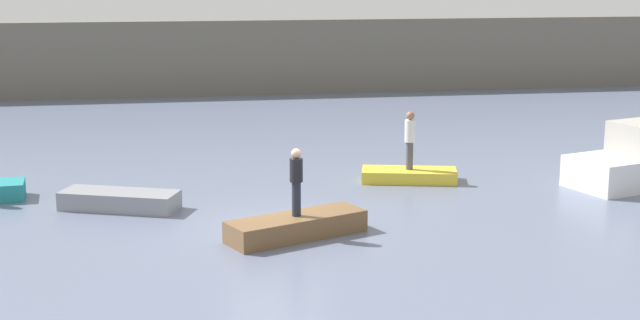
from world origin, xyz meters
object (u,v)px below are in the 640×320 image
Objects in this scene: person_white_shirt at (410,137)px; rowboat_yellow at (409,175)px; person_dark_shirt at (296,178)px; rowboat_grey at (120,200)px; rowboat_brown at (297,226)px.

rowboat_yellow is at bearing 0.00° from person_white_shirt.
rowboat_grey is at bearing 142.29° from person_dark_shirt.
rowboat_yellow is (4.26, 5.26, -0.08)m from rowboat_brown.
rowboat_brown is at bearing 0.00° from person_dark_shirt.
person_white_shirt is at bearing 27.63° from rowboat_brown.
rowboat_yellow is at bearing 33.68° from rowboat_grey.
rowboat_grey is 8.83m from rowboat_yellow.
rowboat_brown is at bearing -16.33° from rowboat_grey.
rowboat_grey is at bearing 118.90° from rowboat_brown.
rowboat_brown is at bearing -128.97° from person_white_shirt.
rowboat_brown is 2.10× the size of person_dark_shirt.
person_dark_shirt is (-4.26, -5.26, 0.09)m from person_white_shirt.
rowboat_brown is at bearing -114.82° from rowboat_yellow.
person_dark_shirt is (4.37, -3.38, 1.22)m from rowboat_grey.
person_dark_shirt is at bearing 0.00° from rowboat_brown.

